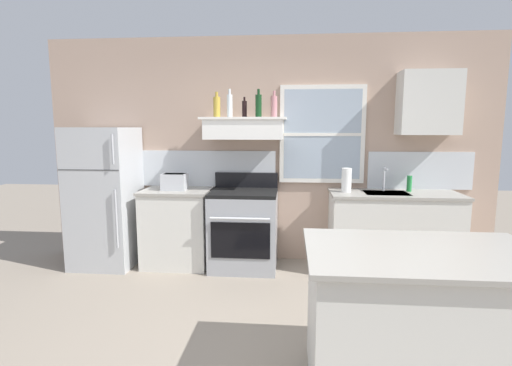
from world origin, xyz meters
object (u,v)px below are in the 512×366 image
Objects in this scene: toaster at (174,181)px; bottle_champagne_gold_foil at (217,107)px; bottle_dark_green_wine at (259,106)px; paper_towel_roll at (346,180)px; refrigerator at (105,197)px; bottle_rose_pink at (274,106)px; stove_range at (244,229)px; dish_soap_bottle at (409,184)px; bottle_clear_tall at (230,106)px; kitchen_island at (421,322)px; bottle_balsamic_dark at (244,109)px.

bottle_champagne_gold_foil is (0.49, 0.10, 0.86)m from toaster.
paper_towel_roll is (1.00, -0.04, -0.83)m from bottle_dark_green_wine.
bottle_dark_green_wine reaches higher than refrigerator.
bottle_rose_pink is 1.10× the size of paper_towel_roll.
toaster is at bearing -179.19° from paper_towel_roll.
dish_soap_bottle is (1.88, 0.14, 0.54)m from stove_range.
dish_soap_bottle is (2.20, 0.02, -0.87)m from bottle_champagne_gold_foil.
bottle_clear_tall is (-0.17, 0.10, 1.42)m from stove_range.
paper_towel_roll is (1.33, -0.07, -0.84)m from bottle_clear_tall.
toaster is 0.27× the size of stove_range.
bottle_champagne_gold_foil is (1.33, 0.14, 1.05)m from refrigerator.
bottle_clear_tall reaches higher than bottle_champagne_gold_foil.
paper_towel_roll is 2.18m from kitchen_island.
dish_soap_bottle is 0.13× the size of kitchen_island.
paper_towel_roll reaches higher than stove_range.
refrigerator is 1.17× the size of kitchen_island.
bottle_champagne_gold_foil reaches higher than refrigerator.
bottle_dark_green_wine reaches higher than stove_range.
bottle_champagne_gold_foil reaches higher than stove_range.
bottle_balsamic_dark is at bearing 90.93° from stove_range.
stove_range is at bearing -89.07° from bottle_balsamic_dark.
bottle_clear_tall is at bearing 124.77° from kitchen_island.
paper_towel_roll is at bearing -2.35° from bottle_dark_green_wine.
bottle_rose_pink is 2.79m from kitchen_island.
bottle_balsamic_dark is 0.34m from bottle_rose_pink.
bottle_rose_pink reaches higher than stove_range.
bottle_champagne_gold_foil is 1.62× the size of dish_soap_bottle.
bottle_dark_green_wine reaches higher than dish_soap_bottle.
kitchen_island is (0.99, -2.20, -1.41)m from bottle_rose_pink.
bottle_rose_pink is 1.77m from dish_soap_bottle.
bottle_rose_pink is at bearing 179.83° from dish_soap_bottle.
stove_range is 1.45m from bottle_rose_pink.
bottle_rose_pink is at bearing 3.42° from bottle_balsamic_dark.
kitchen_island is (2.14, -2.06, -0.55)m from toaster.
bottle_clear_tall reaches higher than toaster.
bottle_balsamic_dark reaches higher than kitchen_island.
toaster is 0.21× the size of kitchen_island.
bottle_dark_green_wine is 1.30m from paper_towel_roll.
dish_soap_bottle is at bearing 0.47° from bottle_balsamic_dark.
bottle_balsamic_dark is at bearing -179.53° from dish_soap_bottle.
bottle_dark_green_wine is 1.06× the size of bottle_rose_pink.
bottle_dark_green_wine is 0.18m from bottle_rose_pink.
bottle_clear_tall is at bearing 8.41° from toaster.
bottle_clear_tall is at bearing -3.50° from bottle_champagne_gold_foil.
kitchen_island is (1.50, -2.16, -1.42)m from bottle_clear_tall.
stove_range is 1.38m from bottle_balsamic_dark.
paper_towel_roll is (1.16, 0.04, 0.58)m from stove_range.
bottle_champagne_gold_foil is at bearing 11.95° from toaster.
stove_range is 4.04× the size of paper_towel_roll.
stove_range is 3.66× the size of bottle_rose_pink.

